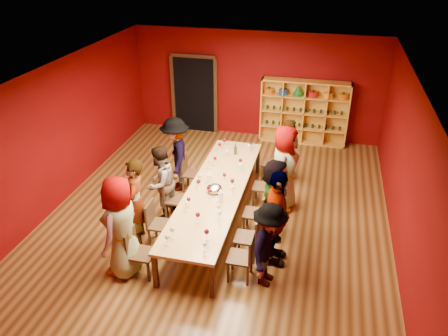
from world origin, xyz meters
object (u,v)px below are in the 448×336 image
at_px(chair_person_right_1, 251,235).
at_px(chair_person_right_4, 274,161).
at_px(person_right_0, 269,245).
at_px(person_left_0, 121,227).
at_px(chair_person_left_3, 189,171).
at_px(chair_person_right_2, 258,211).
at_px(chair_person_right_0, 245,255).
at_px(person_right_4, 290,151).
at_px(shelving_unit, 304,109).
at_px(chair_person_left_0, 137,250).
at_px(person_right_1, 276,219).
at_px(tasting_table, 216,190).
at_px(person_left_3, 176,155).
at_px(wine_bottle, 235,150).
at_px(chair_person_left_1, 156,221).
at_px(person_right_2, 274,199).
at_px(person_left_2, 160,183).
at_px(person_right_3, 284,168).
at_px(spittoon_bowl, 214,189).
at_px(person_left_1, 135,202).
at_px(chair_person_left_2, 172,197).
at_px(chair_person_right_3, 267,185).

distance_m(chair_person_right_1, chair_person_right_4, 2.99).
bearing_deg(person_right_0, person_left_0, 108.45).
relative_size(chair_person_left_3, person_right_0, 0.57).
relative_size(chair_person_right_1, chair_person_right_2, 1.00).
bearing_deg(chair_person_right_0, person_right_4, 84.22).
relative_size(shelving_unit, chair_person_left_0, 2.70).
height_order(shelving_unit, person_left_0, person_left_0).
xyz_separation_m(person_right_1, chair_person_right_2, (-0.43, 0.80, -0.43)).
bearing_deg(chair_person_left_0, tasting_table, 64.49).
height_order(chair_person_left_3, chair_person_right_2, same).
height_order(chair_person_left_0, person_left_3, person_left_3).
bearing_deg(chair_person_right_1, wine_bottle, 108.20).
relative_size(chair_person_left_1, person_left_3, 0.51).
xyz_separation_m(person_right_0, wine_bottle, (-1.26, 3.19, 0.08)).
bearing_deg(person_right_2, person_left_2, 77.20).
height_order(chair_person_left_0, chair_person_right_4, same).
distance_m(chair_person_left_0, person_right_3, 3.50).
height_order(tasting_table, chair_person_right_2, chair_person_right_2).
height_order(person_right_1, chair_person_right_2, person_right_1).
relative_size(tasting_table, chair_person_right_1, 5.06).
distance_m(person_left_0, person_right_2, 2.89).
xyz_separation_m(person_right_2, person_right_4, (0.07, 2.20, -0.03)).
bearing_deg(chair_person_right_2, tasting_table, 164.86).
distance_m(person_right_4, spittoon_bowl, 2.46).
height_order(person_left_2, person_right_0, person_left_2).
xyz_separation_m(person_right_1, chair_person_right_4, (-0.43, 2.99, -0.43)).
height_order(chair_person_left_0, person_right_0, person_right_0).
distance_m(person_left_0, chair_person_left_3, 2.95).
height_order(person_left_3, chair_person_right_2, person_left_3).
distance_m(shelving_unit, person_left_0, 6.73).
xyz_separation_m(person_left_1, chair_person_right_4, (2.20, 2.99, -0.37)).
distance_m(person_right_0, person_right_2, 1.37).
distance_m(chair_person_right_0, chair_person_right_4, 3.56).
bearing_deg(tasting_table, person_right_4, 56.92).
height_order(person_left_2, chair_person_left_3, person_left_2).
relative_size(person_left_1, chair_person_right_2, 1.95).
height_order(tasting_table, person_left_2, person_left_2).
bearing_deg(spittoon_bowl, person_left_3, 136.19).
relative_size(chair_person_left_2, person_left_2, 0.56).
bearing_deg(chair_person_left_2, chair_person_right_0, -38.93).
xyz_separation_m(chair_person_right_2, wine_bottle, (-0.86, 1.83, 0.36)).
bearing_deg(spittoon_bowl, chair_person_left_3, 128.27).
distance_m(chair_person_left_2, person_right_2, 2.14).
xyz_separation_m(tasting_table, person_right_3, (1.26, 0.80, 0.24)).
relative_size(person_left_3, person_right_3, 0.93).
distance_m(person_left_0, person_right_3, 3.63).
xyz_separation_m(person_right_0, chair_person_right_3, (-0.39, 2.41, -0.28)).
xyz_separation_m(chair_person_left_2, person_right_1, (2.25, -0.91, 0.43)).
bearing_deg(chair_person_left_0, chair_person_left_3, 90.00).
relative_size(person_left_3, person_right_4, 1.11).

